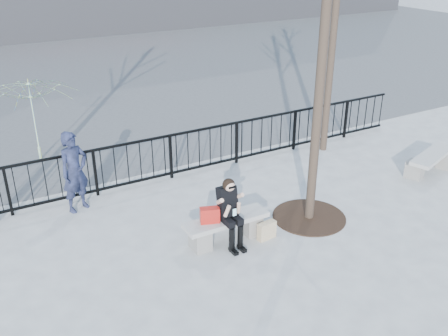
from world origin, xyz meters
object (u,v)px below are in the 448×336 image
bench_second (431,161)px  seated_woman (231,213)px  bench_main (226,227)px  standing_man (75,172)px

bench_second → seated_woman: bearing=164.6°
bench_main → bench_second: bench_second is taller
standing_man → bench_second: bearing=-39.9°
standing_man → bench_main: bearing=-73.7°
bench_second → standing_man: bearing=144.5°
bench_main → standing_man: (-2.12, 2.57, 0.57)m
bench_main → standing_man: 3.38m
bench_main → bench_second: bearing=1.7°
bench_second → seated_woman: 5.85m
bench_main → standing_man: size_ratio=0.95×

